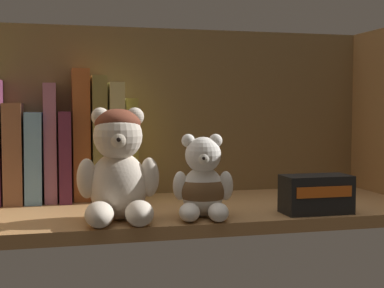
% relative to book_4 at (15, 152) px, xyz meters
% --- Properties ---
extents(shelf_board, '(0.83, 0.29, 0.02)m').
position_rel_book_4_xyz_m(shelf_board, '(0.27, -0.12, -0.10)').
color(shelf_board, '#9E7042').
rests_on(shelf_board, ground).
extents(shelf_back_panel, '(0.85, 0.01, 0.34)m').
position_rel_book_4_xyz_m(shelf_back_panel, '(0.27, 0.03, 0.06)').
color(shelf_back_panel, brown).
rests_on(shelf_back_panel, ground).
extents(book_4, '(0.03, 0.13, 0.17)m').
position_rel_book_4_xyz_m(book_4, '(0.00, 0.00, 0.00)').
color(book_4, brown).
rests_on(book_4, shelf_board).
extents(book_5, '(0.03, 0.13, 0.16)m').
position_rel_book_4_xyz_m(book_5, '(0.03, 0.00, -0.01)').
color(book_5, '#6A9FD0').
rests_on(book_5, shelf_board).
extents(book_6, '(0.02, 0.11, 0.21)m').
position_rel_book_4_xyz_m(book_6, '(0.06, 0.00, 0.02)').
color(book_6, '#A0617F').
rests_on(book_6, shelf_board).
extents(book_7, '(0.02, 0.13, 0.16)m').
position_rel_book_4_xyz_m(book_7, '(0.09, 0.00, -0.01)').
color(book_7, '#5C243F').
rests_on(book_7, shelf_board).
extents(book_8, '(0.03, 0.09, 0.24)m').
position_rel_book_4_xyz_m(book_8, '(0.12, 0.00, 0.03)').
color(book_8, '#A75527').
rests_on(book_8, shelf_board).
extents(book_9, '(0.03, 0.11, 0.22)m').
position_rel_book_4_xyz_m(book_9, '(0.15, 0.00, 0.02)').
color(book_9, olive).
rests_on(book_9, shelf_board).
extents(book_10, '(0.03, 0.13, 0.21)m').
position_rel_book_4_xyz_m(book_10, '(0.18, 0.00, 0.02)').
color(book_10, tan).
rests_on(book_10, shelf_board).
extents(book_11, '(0.02, 0.11, 0.18)m').
position_rel_book_4_xyz_m(book_11, '(0.20, 0.00, 0.00)').
color(book_11, olive).
rests_on(book_11, shelf_board).
extents(teddy_bear_larger, '(0.12, 0.13, 0.17)m').
position_rel_book_4_xyz_m(teddy_bear_larger, '(0.16, -0.22, -0.01)').
color(teddy_bear_larger, beige).
rests_on(teddy_bear_larger, shelf_board).
extents(teddy_bear_smaller, '(0.10, 0.10, 0.13)m').
position_rel_book_4_xyz_m(teddy_bear_smaller, '(0.29, -0.22, -0.04)').
color(teddy_bear_smaller, white).
rests_on(teddy_bear_smaller, shelf_board).
extents(small_product_box, '(0.11, 0.06, 0.06)m').
position_rel_book_4_xyz_m(small_product_box, '(0.47, -0.23, -0.06)').
color(small_product_box, black).
rests_on(small_product_box, shelf_board).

